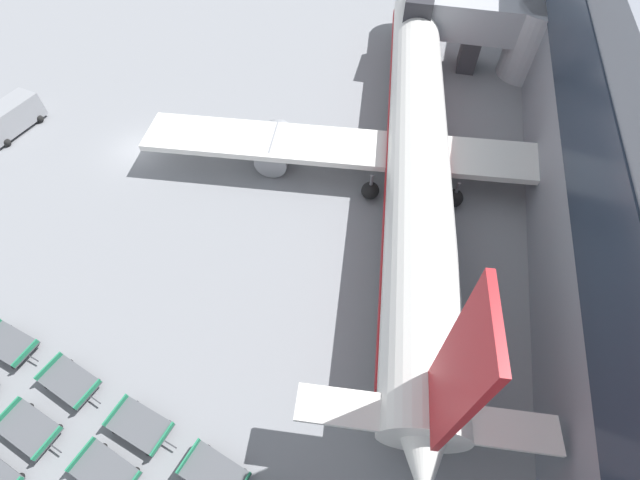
# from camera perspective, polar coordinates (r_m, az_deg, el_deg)

# --- Properties ---
(ground_plane) EXTENTS (500.00, 500.00, 0.00)m
(ground_plane) POSITION_cam_1_polar(r_m,az_deg,el_deg) (38.13, -22.93, 11.17)
(ground_plane) COLOR gray
(jet_bridge) EXTENTS (14.33, 5.13, 6.38)m
(jet_bridge) POSITION_cam_1_polar(r_m,az_deg,el_deg) (45.82, 22.31, 24.37)
(jet_bridge) COLOR #A8AAB2
(jet_bridge) RESTS_ON ground_plane
(airplane) EXTENTS (40.05, 46.85, 13.08)m
(airplane) POSITION_cam_1_polar(r_m,az_deg,el_deg) (32.46, 12.82, 13.39)
(airplane) COLOR white
(airplane) RESTS_ON ground_plane
(service_van) EXTENTS (3.10, 5.49, 2.24)m
(service_van) POSITION_cam_1_polar(r_m,az_deg,el_deg) (44.34, -36.09, 13.03)
(service_van) COLOR gray
(service_van) RESTS_ON ground_plane
(baggage_dolly_row_mid_a_col_c) EXTENTS (3.85, 2.35, 0.92)m
(baggage_dolly_row_mid_a_col_c) POSITION_cam_1_polar(r_m,az_deg,el_deg) (27.14, -34.28, -20.09)
(baggage_dolly_row_mid_a_col_c) COLOR #515459
(baggage_dolly_row_mid_a_col_c) RESTS_ON ground_plane
(baggage_dolly_row_mid_a_col_d) EXTENTS (3.85, 2.39, 0.92)m
(baggage_dolly_row_mid_a_col_d) POSITION_cam_1_polar(r_m,az_deg,el_deg) (24.76, -26.65, -25.97)
(baggage_dolly_row_mid_a_col_d) COLOR #515459
(baggage_dolly_row_mid_a_col_d) RESTS_ON ground_plane
(baggage_dolly_row_mid_b_col_b) EXTENTS (3.85, 2.24, 0.92)m
(baggage_dolly_row_mid_b_col_b) POSITION_cam_1_polar(r_m,az_deg,el_deg) (29.97, -36.08, -11.14)
(baggage_dolly_row_mid_b_col_b) COLOR #515459
(baggage_dolly_row_mid_b_col_b) RESTS_ON ground_plane
(baggage_dolly_row_mid_b_col_c) EXTENTS (3.85, 2.42, 0.92)m
(baggage_dolly_row_mid_b_col_c) POSITION_cam_1_polar(r_m,az_deg,el_deg) (27.10, -30.35, -15.99)
(baggage_dolly_row_mid_b_col_c) COLOR #515459
(baggage_dolly_row_mid_b_col_c) RESTS_ON ground_plane
(baggage_dolly_row_mid_b_col_d) EXTENTS (3.85, 2.29, 0.92)m
(baggage_dolly_row_mid_b_col_d) POSITION_cam_1_polar(r_m,az_deg,el_deg) (24.73, -22.83, -21.86)
(baggage_dolly_row_mid_b_col_d) COLOR #515459
(baggage_dolly_row_mid_b_col_d) RESTS_ON ground_plane
(baggage_dolly_row_mid_b_col_e) EXTENTS (3.85, 2.37, 0.92)m
(baggage_dolly_row_mid_b_col_e) POSITION_cam_1_polar(r_m,az_deg,el_deg) (23.18, -13.85, -28.04)
(baggage_dolly_row_mid_b_col_e) COLOR #515459
(baggage_dolly_row_mid_b_col_e) RESTS_ON ground_plane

